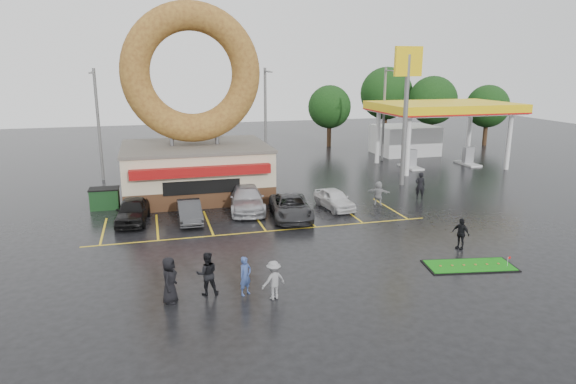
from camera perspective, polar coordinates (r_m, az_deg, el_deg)
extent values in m
plane|color=black|center=(26.35, -0.81, -6.65)|extent=(120.00, 120.00, 0.00)
cube|color=#472B19|center=(38.02, -10.11, 0.58)|extent=(10.00, 8.00, 1.20)
cube|color=beige|center=(37.66, -10.22, 3.17)|extent=(10.00, 8.00, 2.30)
cube|color=#59544C|center=(37.45, -10.30, 5.05)|extent=(10.20, 8.20, 0.20)
cube|color=maroon|center=(33.41, -9.56, 2.26)|extent=(9.00, 0.60, 0.60)
cylinder|color=slate|center=(37.25, -12.81, 5.97)|extent=(0.30, 0.30, 1.20)
cylinder|color=slate|center=(37.52, -7.90, 6.24)|extent=(0.30, 0.30, 1.20)
torus|color=brown|center=(37.02, -10.66, 12.86)|extent=(9.60, 2.00, 9.60)
cylinder|color=silver|center=(44.76, 13.19, 4.92)|extent=(0.40, 0.40, 5.00)
cylinder|color=silver|center=(50.26, 23.33, 5.11)|extent=(0.40, 0.40, 5.00)
cylinder|color=silver|center=(50.06, 9.95, 6.02)|extent=(0.40, 0.40, 5.00)
cylinder|color=silver|center=(55.03, 19.49, 6.14)|extent=(0.40, 0.40, 5.00)
cube|color=silver|center=(49.52, 16.88, 8.75)|extent=(12.00, 8.00, 0.50)
cube|color=yellow|center=(49.49, 16.91, 9.09)|extent=(12.30, 8.30, 0.70)
cube|color=#99999E|center=(48.57, 13.50, 3.68)|extent=(0.90, 0.60, 1.60)
cube|color=#99999E|center=(51.69, 19.37, 3.88)|extent=(0.90, 0.60, 1.60)
cube|color=silver|center=(55.96, 12.84, 5.67)|extent=(6.00, 5.00, 3.00)
cylinder|color=slate|center=(40.88, 12.88, 7.64)|extent=(0.36, 0.36, 10.00)
cube|color=yellow|center=(40.65, 13.23, 13.95)|extent=(2.20, 0.30, 2.20)
cylinder|color=slate|center=(44.32, -20.30, 6.95)|extent=(0.24, 0.24, 9.00)
cylinder|color=slate|center=(43.06, -20.89, 12.34)|extent=(0.12, 2.00, 0.12)
cube|color=slate|center=(42.07, -21.01, 12.24)|extent=(0.40, 0.18, 0.12)
cylinder|color=slate|center=(46.26, -2.52, 8.06)|extent=(0.24, 0.24, 9.00)
cylinder|color=slate|center=(45.03, -2.29, 13.26)|extent=(0.12, 2.00, 0.12)
cube|color=slate|center=(44.06, -1.99, 13.18)|extent=(0.40, 0.18, 0.12)
cylinder|color=slate|center=(51.16, 10.59, 8.41)|extent=(0.24, 0.24, 9.00)
cylinder|color=slate|center=(50.03, 11.32, 13.08)|extent=(0.12, 2.00, 0.12)
cube|color=slate|center=(49.14, 11.84, 12.99)|extent=(0.40, 0.18, 0.12)
cylinder|color=#332114|center=(63.21, 15.57, 6.38)|extent=(0.50, 0.50, 2.88)
sphere|color=black|center=(62.85, 15.79, 9.78)|extent=(5.60, 5.60, 5.60)
cylinder|color=#332114|center=(64.87, 21.05, 5.98)|extent=(0.50, 0.50, 2.52)
sphere|color=black|center=(64.55, 21.31, 8.87)|extent=(4.90, 4.90, 4.90)
cylinder|color=#332114|center=(64.80, 10.71, 6.99)|extent=(0.50, 0.50, 3.24)
sphere|color=black|center=(64.44, 10.88, 10.72)|extent=(6.30, 6.30, 6.30)
cylinder|color=#332114|center=(59.93, 4.58, 6.28)|extent=(0.50, 0.50, 2.52)
sphere|color=black|center=(59.58, 4.64, 9.42)|extent=(4.90, 4.90, 4.90)
imported|color=black|center=(32.25, -16.89, -1.99)|extent=(2.23, 4.53, 1.49)
imported|color=#313134|center=(31.59, -10.89, -2.15)|extent=(1.35, 3.88, 1.28)
imported|color=#A9AAAF|center=(33.52, -4.63, -0.75)|extent=(2.81, 5.58, 1.55)
imported|color=#2C2C2E|center=(31.73, 0.31, -1.70)|extent=(3.00, 5.34, 1.41)
imported|color=silver|center=(33.97, 5.17, -0.77)|extent=(2.02, 4.03, 1.32)
imported|color=#32467E|center=(21.49, -4.76, -9.27)|extent=(0.72, 0.66, 1.65)
imported|color=black|center=(21.65, -8.98, -8.94)|extent=(0.91, 0.71, 1.84)
imported|color=gray|center=(21.08, -1.61, -9.75)|extent=(1.19, 0.91, 1.62)
imported|color=black|center=(21.25, -13.03, -9.51)|extent=(0.88, 1.08, 1.91)
imported|color=black|center=(27.99, 18.63, -4.39)|extent=(0.76, 1.04, 1.63)
imported|color=#97989A|center=(35.18, 10.02, -0.13)|extent=(1.54, 1.27, 1.65)
imported|color=black|center=(37.46, 14.47, 0.70)|extent=(0.82, 0.70, 1.91)
cube|color=#163B1A|center=(35.97, -19.69, -0.73)|extent=(1.84, 1.26, 1.30)
cube|color=black|center=(26.00, 19.52, -7.74)|extent=(4.43, 2.49, 0.05)
cube|color=#167513|center=(25.99, 19.53, -7.68)|extent=(4.21, 2.27, 0.03)
cylinder|color=silver|center=(26.42, 23.22, -7.12)|extent=(0.02, 0.02, 0.48)
cube|color=red|center=(26.40, 23.38, -6.72)|extent=(0.14, 0.01, 0.10)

